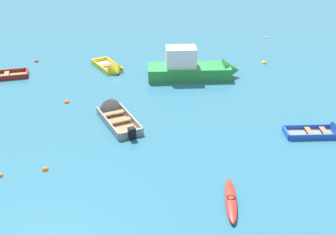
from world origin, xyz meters
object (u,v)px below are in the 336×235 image
at_px(motor_launch_green_back_row_center, 195,68).
at_px(mooring_buoy_between_boats_left, 0,176).
at_px(rowboat_grey_far_right, 113,113).
at_px(mooring_buoy_trailing, 264,63).
at_px(kayak_red_foreground_center, 231,200).
at_px(rowboat_yellow_near_camera, 113,70).
at_px(mooring_buoy_central, 67,103).
at_px(mooring_buoy_outer_edge, 45,170).
at_px(mooring_buoy_midfield, 267,38).
at_px(rowboat_blue_near_left, 328,132).
at_px(mooring_buoy_far_field, 37,62).

bearing_deg(motor_launch_green_back_row_center, mooring_buoy_between_boats_left, -132.17).
bearing_deg(rowboat_grey_far_right, mooring_buoy_trailing, 36.31).
xyz_separation_m(kayak_red_foreground_center, rowboat_yellow_near_camera, (-5.85, 16.15, 0.02)).
height_order(motor_launch_green_back_row_center, rowboat_grey_far_right, motor_launch_green_back_row_center).
relative_size(mooring_buoy_central, mooring_buoy_trailing, 0.82).
bearing_deg(mooring_buoy_between_boats_left, mooring_buoy_outer_edge, 10.53).
distance_m(motor_launch_green_back_row_center, mooring_buoy_midfield, 12.23).
relative_size(rowboat_grey_far_right, mooring_buoy_central, 13.75).
relative_size(motor_launch_green_back_row_center, mooring_buoy_outer_edge, 20.86).
bearing_deg(mooring_buoy_between_boats_left, motor_launch_green_back_row_center, 47.83).
xyz_separation_m(motor_launch_green_back_row_center, rowboat_blue_near_left, (6.38, -8.98, -0.59)).
xyz_separation_m(kayak_red_foreground_center, motor_launch_green_back_row_center, (0.22, 14.62, 0.59)).
xyz_separation_m(kayak_red_foreground_center, mooring_buoy_central, (-8.54, 10.83, -0.14)).
bearing_deg(mooring_buoy_far_field, rowboat_yellow_near_camera, -23.07).
relative_size(rowboat_yellow_near_camera, mooring_buoy_outer_edge, 11.60).
distance_m(rowboat_blue_near_left, mooring_buoy_far_field, 22.82).
bearing_deg(mooring_buoy_between_boats_left, kayak_red_foreground_center, -14.41).
distance_m(kayak_red_foreground_center, mooring_buoy_between_boats_left, 10.91).
bearing_deg(mooring_buoy_central, rowboat_yellow_near_camera, 63.16).
bearing_deg(kayak_red_foreground_center, mooring_buoy_central, 128.26).
bearing_deg(mooring_buoy_central, mooring_buoy_trailing, 23.61).
bearing_deg(rowboat_blue_near_left, rowboat_yellow_near_camera, 139.82).
distance_m(rowboat_yellow_near_camera, mooring_buoy_far_field, 6.74).
relative_size(mooring_buoy_between_boats_left, mooring_buoy_central, 0.94).
relative_size(kayak_red_foreground_center, mooring_buoy_outer_edge, 9.86).
bearing_deg(mooring_buoy_central, rowboat_grey_far_right, -34.75).
height_order(rowboat_blue_near_left, mooring_buoy_far_field, rowboat_blue_near_left).
height_order(mooring_buoy_outer_edge, mooring_buoy_far_field, mooring_buoy_far_field).
bearing_deg(motor_launch_green_back_row_center, kayak_red_foreground_center, -90.86).
distance_m(motor_launch_green_back_row_center, mooring_buoy_trailing, 6.43).
bearing_deg(motor_launch_green_back_row_center, rowboat_grey_far_right, -134.07).
xyz_separation_m(mooring_buoy_central, mooring_buoy_far_field, (-3.51, 7.96, 0.00)).
height_order(kayak_red_foreground_center, mooring_buoy_between_boats_left, kayak_red_foreground_center).
relative_size(mooring_buoy_outer_edge, mooring_buoy_trailing, 0.80).
relative_size(rowboat_grey_far_right, rowboat_yellow_near_camera, 1.22).
distance_m(mooring_buoy_central, mooring_buoy_trailing, 15.93).
height_order(mooring_buoy_central, mooring_buoy_far_field, mooring_buoy_far_field).
bearing_deg(mooring_buoy_trailing, mooring_buoy_between_boats_left, -138.92).
bearing_deg(mooring_buoy_far_field, rowboat_blue_near_left, -35.20).
bearing_deg(mooring_buoy_far_field, mooring_buoy_outer_edge, -77.28).
relative_size(motor_launch_green_back_row_center, rowboat_blue_near_left, 1.97).
bearing_deg(rowboat_grey_far_right, mooring_buoy_between_boats_left, -130.19).
bearing_deg(mooring_buoy_between_boats_left, rowboat_blue_near_left, 9.66).
bearing_deg(rowboat_blue_near_left, mooring_buoy_central, 161.07).
bearing_deg(mooring_buoy_trailing, mooring_buoy_central, -156.39).
relative_size(motor_launch_green_back_row_center, mooring_buoy_midfield, 22.77).
relative_size(mooring_buoy_outer_edge, mooring_buoy_far_field, 0.93).
bearing_deg(mooring_buoy_trailing, mooring_buoy_outer_edge, -135.90).
xyz_separation_m(rowboat_grey_far_right, mooring_buoy_between_boats_left, (-5.07, -6.00, -0.20)).
height_order(rowboat_grey_far_right, mooring_buoy_between_boats_left, rowboat_grey_far_right).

